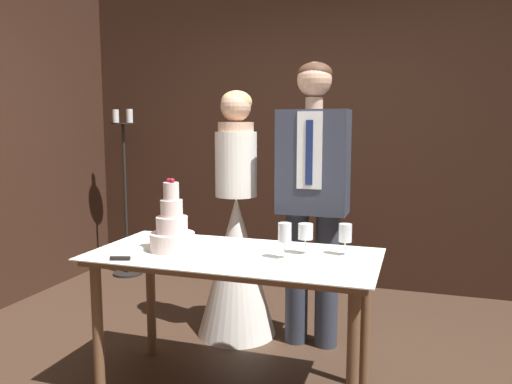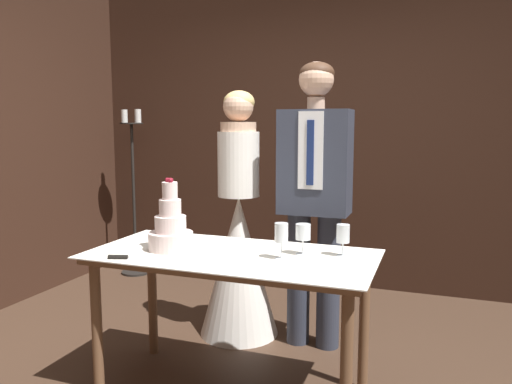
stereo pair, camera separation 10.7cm
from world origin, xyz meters
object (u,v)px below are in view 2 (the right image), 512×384
tiered_cake (171,229)px  groom (315,188)px  candle_stand (134,199)px  wine_glass_far (303,233)px  wine_glass_middle (343,235)px  bride (239,247)px  cake_table (232,271)px  wine_glass_near (281,234)px  cake_knife (135,258)px

tiered_cake → groom: size_ratio=0.21×
candle_stand → wine_glass_far: bearing=-37.5°
wine_glass_middle → bride: 1.05m
candle_stand → cake_table: bearing=-44.5°
wine_glass_near → groom: (-0.02, 0.76, 0.14)m
wine_glass_middle → wine_glass_far: size_ratio=1.02×
wine_glass_far → bride: bride is taller
groom → candle_stand: (-2.02, 0.98, -0.31)m
tiered_cake → wine_glass_far: (0.69, 0.14, 0.00)m
tiered_cake → candle_stand: 2.27m
tiered_cake → groom: 1.00m
wine_glass_near → candle_stand: bearing=139.4°
groom → tiered_cake: bearing=-127.5°
wine_glass_middle → tiered_cake: bearing=-168.5°
cake_table → bride: (-0.26, 0.75, -0.07)m
cake_knife → bride: 1.04m
tiered_cake → bride: bearing=84.5°
tiered_cake → groom: (0.60, 0.78, 0.16)m
wine_glass_near → bride: bearing=125.3°
wine_glass_far → tiered_cake: bearing=-168.4°
cake_table → groom: size_ratio=0.82×
wine_glass_far → cake_knife: bearing=-153.5°
wine_glass_middle → groom: (-0.29, 0.60, 0.16)m
cake_table → bride: bride is taller
bride → groom: 0.68m
wine_glass_near → bride: 0.98m
cake_table → wine_glass_near: wine_glass_near is taller
cake_table → bride: size_ratio=0.90×
bride → wine_glass_middle: bearing=-36.3°
wine_glass_middle → wine_glass_far: (-0.20, -0.04, 0.00)m
cake_knife → bride: (0.14, 1.02, -0.17)m
groom → candle_stand: bearing=154.0°
bride → candle_stand: size_ratio=1.05×
cake_table → wine_glass_middle: wine_glass_middle is taller
cake_table → wine_glass_far: 0.43m
tiered_cake → cake_knife: (-0.07, -0.24, -0.11)m
cake_knife → groom: (0.67, 1.02, 0.26)m
cake_knife → wine_glass_near: 0.74m
wine_glass_middle → bride: (-0.82, 0.60, -0.27)m
cake_knife → groom: bearing=39.8°
bride → groom: groom is taller
cake_knife → wine_glass_far: size_ratio=2.73×
cake_table → wine_glass_near: size_ratio=8.18×
wine_glass_near → candle_stand: 2.69m
tiered_cake → cake_knife: bearing=-106.1°
cake_knife → groom: 1.25m
groom → candle_stand: groom is taller
tiered_cake → candle_stand: (-1.42, 1.76, -0.15)m
cake_knife → wine_glass_middle: wine_glass_middle is taller
tiered_cake → wine_glass_far: 0.71m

